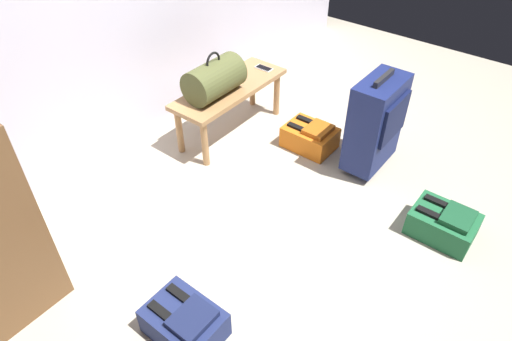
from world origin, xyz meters
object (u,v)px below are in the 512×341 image
Objects in this scene: backpack_orange at (310,137)px; backpack_navy at (185,322)px; duffel_bag_olive at (214,79)px; suitcase_upright_navy at (376,123)px; bench at (230,94)px; cell_phone at (264,68)px; backpack_green at (443,223)px.

backpack_orange is 1.00× the size of backpack_navy.
duffel_bag_olive is 1.18m from suitcase_upright_navy.
duffel_bag_olive is at bearing 180.00° from bench.
duffel_bag_olive reaches higher than backpack_navy.
duffel_bag_olive reaches higher than suitcase_upright_navy.
backpack_green is at bearing -104.33° from cell_phone.
suitcase_upright_navy is at bearing -95.70° from cell_phone.
backpack_navy is at bearing -153.31° from cell_phone.
bench is 1.12m from suitcase_upright_navy.
cell_phone is (0.39, -0.03, 0.07)m from bench.
suitcase_upright_navy reaches higher than cell_phone.
bench is at bearing 104.73° from suitcase_upright_navy.
bench is at bearing 88.30° from backpack_green.
duffel_bag_olive is at bearing 93.59° from backpack_green.
backpack_orange is (0.38, -0.62, -0.45)m from duffel_bag_olive.
backpack_orange is at bearing 76.88° from backpack_green.
backpack_navy is at bearing 176.99° from suitcase_upright_navy.
backpack_orange is (-0.18, -0.59, -0.32)m from cell_phone.
suitcase_upright_navy is at bearing -67.55° from duffel_bag_olive.
duffel_bag_olive is at bearing 36.14° from backpack_navy.
cell_phone is 0.19× the size of suitcase_upright_navy.
backpack_navy is (-1.35, -0.99, -0.45)m from duffel_bag_olive.
cell_phone reaches higher than backpack_navy.
duffel_bag_olive is 0.85m from backpack_orange.
duffel_bag_olive is 1.16× the size of backpack_orange.
backpack_orange is at bearing -70.85° from bench.
cell_phone is at bearing -3.13° from duffel_bag_olive.
backpack_navy is (-1.90, -0.96, -0.32)m from cell_phone.
suitcase_upright_navy reaches higher than backpack_navy.
cell_phone is 1.82m from backpack_green.
bench reaches higher than backpack_navy.
duffel_bag_olive reaches higher than backpack_orange.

